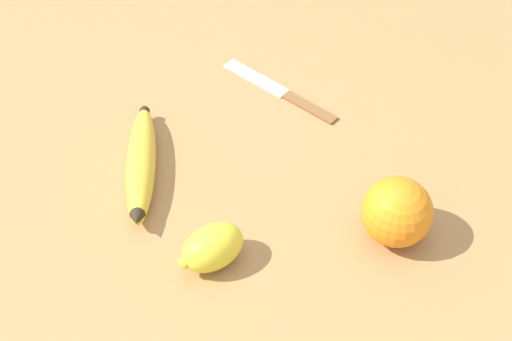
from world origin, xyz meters
The scene contains 5 objects.
ground_plane centered at (0.00, 0.00, 0.00)m, with size 3.00×3.00×0.00m, color #A87A47.
banana centered at (0.07, -0.09, 0.02)m, with size 0.17×0.17×0.04m.
orange centered at (-0.05, 0.20, 0.04)m, with size 0.08×0.08×0.08m.
lemon centered at (0.11, 0.07, 0.03)m, with size 0.09×0.07×0.05m.
paring_knife centered at (-0.17, -0.06, 0.00)m, with size 0.02×0.20×0.01m.
Camera 1 is at (0.45, 0.42, 0.66)m, focal length 50.00 mm.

